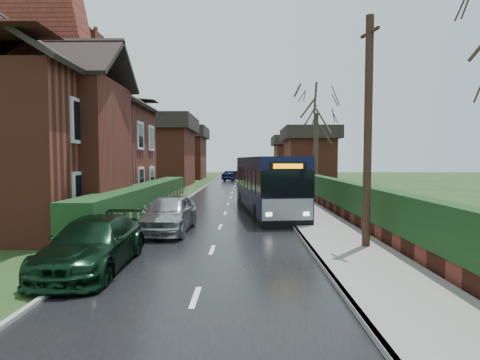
{
  "coord_description": "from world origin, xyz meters",
  "views": [
    {
      "loc": [
        0.99,
        -13.47,
        2.83
      ],
      "look_at": [
        0.79,
        5.29,
        1.8
      ],
      "focal_mm": 28.0,
      "sensor_mm": 36.0,
      "label": 1
    }
  ],
  "objects_px": {
    "car_silver": "(169,213)",
    "telegraph_pole": "(368,133)",
    "car_green": "(93,244)",
    "bus_stop_sign": "(302,182)",
    "bus": "(267,185)",
    "brick_house": "(45,128)"
  },
  "relations": [
    {
      "from": "car_silver",
      "to": "telegraph_pole",
      "type": "height_order",
      "value": "telegraph_pole"
    },
    {
      "from": "car_green",
      "to": "bus_stop_sign",
      "type": "distance_m",
      "value": 12.16
    },
    {
      "from": "bus",
      "to": "bus_stop_sign",
      "type": "bearing_deg",
      "value": -19.48
    },
    {
      "from": "brick_house",
      "to": "car_green",
      "type": "xyz_separation_m",
      "value": [
        5.83,
        -8.74,
        -3.72
      ]
    },
    {
      "from": "telegraph_pole",
      "to": "car_silver",
      "type": "bearing_deg",
      "value": 143.29
    },
    {
      "from": "car_silver",
      "to": "telegraph_pole",
      "type": "xyz_separation_m",
      "value": [
        6.74,
        -2.89,
        2.9
      ]
    },
    {
      "from": "bus",
      "to": "car_green",
      "type": "height_order",
      "value": "bus"
    },
    {
      "from": "bus",
      "to": "car_silver",
      "type": "bearing_deg",
      "value": -134.11
    },
    {
      "from": "car_silver",
      "to": "car_green",
      "type": "bearing_deg",
      "value": -99.59
    },
    {
      "from": "bus_stop_sign",
      "to": "telegraph_pole",
      "type": "relative_size",
      "value": 0.35
    },
    {
      "from": "bus",
      "to": "telegraph_pole",
      "type": "height_order",
      "value": "telegraph_pole"
    },
    {
      "from": "bus",
      "to": "telegraph_pole",
      "type": "bearing_deg",
      "value": -79.3
    },
    {
      "from": "car_green",
      "to": "telegraph_pole",
      "type": "height_order",
      "value": "telegraph_pole"
    },
    {
      "from": "brick_house",
      "to": "bus_stop_sign",
      "type": "distance_m",
      "value": 13.08
    },
    {
      "from": "brick_house",
      "to": "car_silver",
      "type": "bearing_deg",
      "value": -29.05
    },
    {
      "from": "bus_stop_sign",
      "to": "telegraph_pole",
      "type": "height_order",
      "value": "telegraph_pole"
    },
    {
      "from": "car_green",
      "to": "bus_stop_sign",
      "type": "relative_size",
      "value": 1.82
    },
    {
      "from": "bus",
      "to": "telegraph_pole",
      "type": "relative_size",
      "value": 1.38
    },
    {
      "from": "brick_house",
      "to": "car_silver",
      "type": "distance_m",
      "value": 8.59
    },
    {
      "from": "bus",
      "to": "telegraph_pole",
      "type": "distance_m",
      "value": 8.96
    },
    {
      "from": "bus",
      "to": "car_green",
      "type": "distance_m",
      "value": 11.59
    },
    {
      "from": "brick_house",
      "to": "car_green",
      "type": "distance_m",
      "value": 11.15
    }
  ]
}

